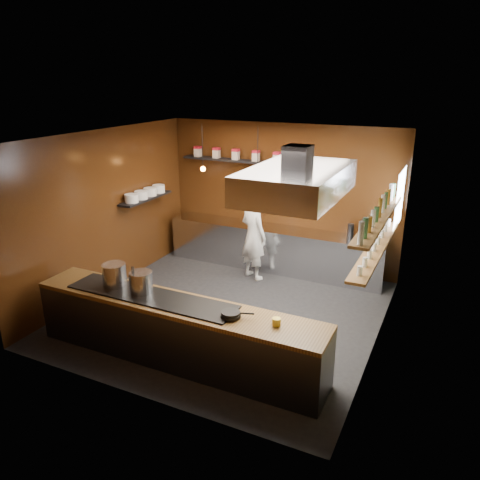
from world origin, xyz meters
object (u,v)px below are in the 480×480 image
Objects in this scene: extractor_hood at (297,182)px; stockpot_small at (141,282)px; stockpot_large at (114,275)px; espresso_machine at (372,231)px; chef at (253,236)px.

extractor_hood is 6.03× the size of stockpot_small.
espresso_machine reaches higher than stockpot_large.
chef is (-2.17, -0.63, -0.22)m from espresso_machine.
stockpot_large is 3.23m from chef.
chef reaches higher than espresso_machine.
stockpot_small is at bearing 107.72° from chef.
stockpot_large is 1.05× the size of stockpot_small.
espresso_machine is at bearing -139.29° from chef.
stockpot_large is at bearing 98.92° from chef.
stockpot_small is at bearing -124.74° from espresso_machine.
extractor_hood is 5.72× the size of stockpot_large.
stockpot_small is 4.52m from espresso_machine.
chef is at bearing 83.16° from stockpot_small.
stockpot_large reaches higher than stockpot_small.
chef is at bearing -164.45° from espresso_machine.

